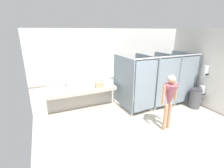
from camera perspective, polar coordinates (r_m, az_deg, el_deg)
name	(u,v)px	position (r m, az deg, el deg)	size (l,w,h in m)	color
ground_plane	(155,137)	(5.15, 14.69, -17.39)	(6.55, 5.97, 0.10)	#B2A899
wall_back	(115,67)	(6.70, 1.19, 6.09)	(6.55, 0.12, 2.98)	silver
wall_back_tile_band	(116,77)	(6.75, 1.40, 2.35)	(6.55, 0.01, 0.06)	#9E937F
vanity_counter	(82,94)	(6.24, -10.40, -3.42)	(2.54, 0.55, 0.97)	#B2ADA3
mirror_panel	(80,69)	(6.15, -11.32, 5.03)	(2.44, 0.02, 1.04)	silver
bathroom_stalls	(159,79)	(6.66, 16.16, 1.65)	(3.02, 1.55, 2.06)	gray
paper_towel_dispenser_upper	(206,71)	(7.11, 30.18, 4.07)	(0.33, 0.13, 0.39)	#B7BABF
paper_towel_dispenser_lower	(203,91)	(7.31, 29.25, -2.01)	(0.34, 0.13, 0.40)	#B7BABF
trash_bin	(195,98)	(7.13, 27.10, -4.49)	(0.44, 0.44, 0.77)	#47474C
person_standing	(170,96)	(5.00, 19.57, -3.99)	(0.59, 0.44, 1.72)	tan
handbag	(99,85)	(6.07, -4.50, -0.27)	(0.31, 0.15, 0.36)	tan
soap_dispenser	(66,87)	(6.11, -15.68, -1.02)	(0.07, 0.07, 0.22)	#D899B2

